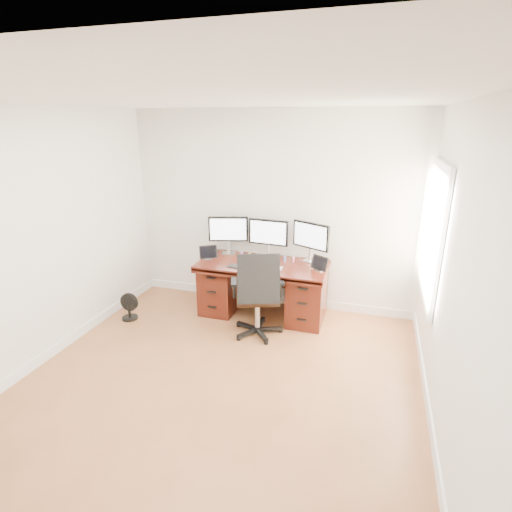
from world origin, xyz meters
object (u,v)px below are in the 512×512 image
(office_chair, at_px, (258,308))
(floor_fan, at_px, (129,307))
(desk, at_px, (263,287))
(monitor_center, at_px, (268,234))
(keyboard, at_px, (256,267))

(office_chair, distance_m, floor_fan, 1.79)
(desk, xyz_separation_m, monitor_center, (-0.00, 0.24, 0.68))
(office_chair, xyz_separation_m, floor_fan, (-1.77, -0.10, -0.19))
(desk, distance_m, floor_fan, 1.82)
(desk, bearing_deg, monitor_center, 90.02)
(office_chair, bearing_deg, floor_fan, 163.28)
(desk, height_order, office_chair, office_chair)
(office_chair, xyz_separation_m, keyboard, (-0.13, 0.36, 0.39))
(monitor_center, bearing_deg, keyboard, -90.77)
(desk, distance_m, keyboard, 0.42)
(monitor_center, bearing_deg, office_chair, -79.44)
(desk, height_order, floor_fan, desk)
(floor_fan, distance_m, monitor_center, 2.11)
(floor_fan, relative_size, keyboard, 1.23)
(office_chair, bearing_deg, desk, 79.73)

